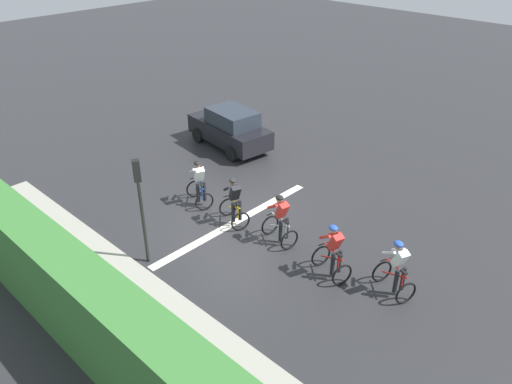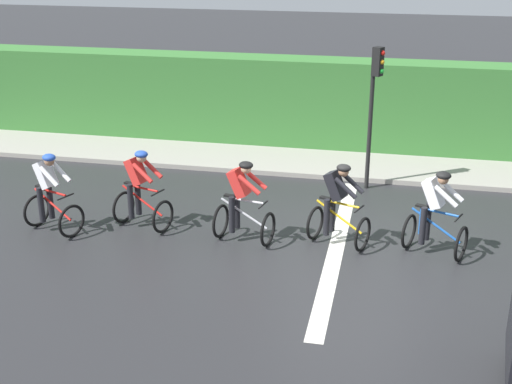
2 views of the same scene
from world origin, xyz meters
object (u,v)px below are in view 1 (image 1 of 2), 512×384
cyclist_lead (397,270)px  car_black (230,128)px  cyclist_second (333,253)px  cyclist_mid (281,221)px  cyclist_fourth (234,203)px  traffic_light_near_crossing (140,197)px  cyclist_trailing (199,184)px

cyclist_lead → car_black: bearing=-109.6°
cyclist_lead → cyclist_second: 1.78m
cyclist_second → car_black: bearing=-116.1°
cyclist_mid → cyclist_fourth: same height
cyclist_lead → car_black: car_black is taller
car_black → traffic_light_near_crossing: traffic_light_near_crossing is taller
cyclist_fourth → car_black: size_ratio=0.39×
cyclist_trailing → traffic_light_near_crossing: (3.28, 1.37, 1.43)m
car_black → traffic_light_near_crossing: bearing=29.2°
cyclist_second → cyclist_trailing: 5.82m
cyclist_lead → cyclist_fourth: (0.57, -5.70, 0.00)m
cyclist_lead → cyclist_fourth: 5.73m
cyclist_lead → traffic_light_near_crossing: (3.81, -6.14, 1.43)m
cyclist_trailing → car_black: 5.06m
cyclist_second → cyclist_trailing: same height
car_black → cyclist_lead: bearing=70.4°
traffic_light_near_crossing → cyclist_fourth: bearing=172.3°
cyclist_mid → traffic_light_near_crossing: traffic_light_near_crossing is taller
cyclist_trailing → traffic_light_near_crossing: traffic_light_near_crossing is taller
traffic_light_near_crossing → car_black: bearing=-150.8°
traffic_light_near_crossing → cyclist_trailing: bearing=-157.3°
cyclist_trailing → cyclist_mid: bearing=93.1°
cyclist_lead → cyclist_mid: (0.34, -3.87, 0.00)m
cyclist_mid → traffic_light_near_crossing: bearing=-33.1°
cyclist_trailing → car_black: (-4.21, -2.82, 0.08)m
car_black → cyclist_trailing: bearing=33.8°
cyclist_second → cyclist_trailing: bearing=-90.3°
cyclist_second → cyclist_fourth: same height
cyclist_fourth → cyclist_trailing: 1.81m
car_black → cyclist_mid: bearing=58.2°
cyclist_second → cyclist_mid: same height
cyclist_second → car_black: car_black is taller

